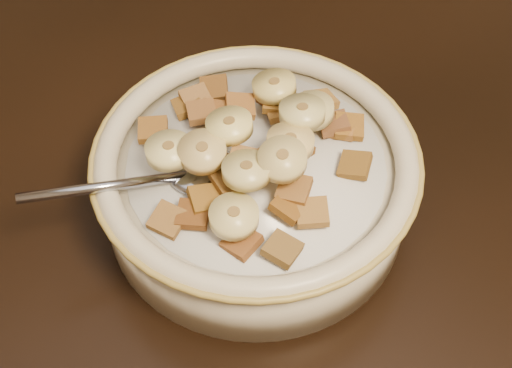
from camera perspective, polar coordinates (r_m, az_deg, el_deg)
table at (r=0.49m, az=-9.51°, el=-13.18°), size 1.41×0.91×0.04m
cereal_bowl at (r=0.50m, az=0.00°, el=-0.31°), size 0.21×0.21×0.05m
milk at (r=0.48m, az=0.00°, el=1.57°), size 0.18×0.18×0.00m
spoon at (r=0.48m, az=-3.92°, el=0.95°), size 0.06×0.05×0.01m
cereal_square_0 at (r=0.53m, az=-3.39°, el=7.63°), size 0.03×0.03×0.01m
cereal_square_1 at (r=0.51m, az=1.78°, el=6.56°), size 0.03×0.03×0.01m
cereal_square_2 at (r=0.52m, az=-4.80°, el=6.78°), size 0.02×0.02×0.01m
cereal_square_3 at (r=0.45m, az=-5.07°, el=-2.42°), size 0.03×0.03×0.01m
cereal_square_4 at (r=0.50m, az=-8.25°, el=4.32°), size 0.03×0.03×0.01m
cereal_square_5 at (r=0.43m, az=2.12°, el=-5.22°), size 0.03×0.03×0.01m
cereal_square_6 at (r=0.44m, az=-1.16°, el=-4.66°), size 0.02×0.02×0.01m
cereal_square_7 at (r=0.46m, az=-2.19°, el=0.38°), size 0.02×0.02×0.01m
cereal_square_8 at (r=0.46m, az=-0.95°, el=1.83°), size 0.03×0.03×0.01m
cereal_square_9 at (r=0.45m, az=2.71°, el=-1.78°), size 0.03×0.03×0.01m
cereal_square_10 at (r=0.50m, az=1.96°, el=6.06°), size 0.03×0.03×0.01m
cereal_square_11 at (r=0.50m, az=7.47°, el=4.59°), size 0.03×0.03×0.01m
cereal_square_12 at (r=0.46m, az=1.81°, el=2.63°), size 0.02×0.02×0.01m
cereal_square_13 at (r=0.50m, az=-4.38°, el=5.78°), size 0.03×0.03×0.01m
cereal_square_14 at (r=0.52m, az=1.50°, el=6.93°), size 0.02×0.02×0.01m
cereal_square_15 at (r=0.46m, az=2.04°, el=2.31°), size 0.03×0.03×0.01m
cereal_square_16 at (r=0.47m, az=3.07°, el=2.79°), size 0.02×0.02×0.01m
cereal_square_17 at (r=0.45m, az=4.53°, el=-2.27°), size 0.03×0.03×0.01m
cereal_square_18 at (r=0.45m, az=-4.06°, el=-1.24°), size 0.03×0.03×0.01m
cereal_square_19 at (r=0.45m, az=3.05°, el=-0.41°), size 0.03×0.03×0.01m
cereal_square_20 at (r=0.51m, az=-3.61°, el=5.89°), size 0.03×0.03×0.01m
cereal_square_21 at (r=0.52m, az=-5.50°, el=6.28°), size 0.03×0.03×0.01m
cereal_square_22 at (r=0.52m, az=1.80°, el=7.31°), size 0.03×0.03×0.01m
cereal_square_23 at (r=0.50m, az=6.86°, el=4.57°), size 0.03×0.03×0.01m
cereal_square_24 at (r=0.53m, az=1.80°, el=7.66°), size 0.03×0.03×0.01m
cereal_square_25 at (r=0.48m, az=7.91°, el=1.51°), size 0.03×0.03×0.01m
cereal_square_26 at (r=0.50m, az=6.25°, el=4.84°), size 0.03×0.03×0.01m
cereal_square_27 at (r=0.52m, az=5.23°, el=6.72°), size 0.02×0.02×0.01m
cereal_square_28 at (r=0.50m, az=-1.27°, el=6.26°), size 0.03×0.03×0.01m
cereal_square_29 at (r=0.45m, az=-7.07°, el=-2.86°), size 0.03×0.03×0.01m
banana_slice_0 at (r=0.49m, az=4.48°, el=5.88°), size 0.03×0.03×0.01m
banana_slice_1 at (r=0.44m, az=-0.76°, el=1.11°), size 0.04×0.04×0.02m
banana_slice_2 at (r=0.46m, az=-6.97°, el=2.68°), size 0.04×0.04×0.01m
banana_slice_3 at (r=0.47m, az=-2.15°, el=4.68°), size 0.04×0.04×0.01m
banana_slice_4 at (r=0.46m, az=-4.30°, el=2.59°), size 0.04×0.04×0.01m
banana_slice_5 at (r=0.48m, az=3.71°, el=5.78°), size 0.04×0.04×0.02m
banana_slice_6 at (r=0.46m, az=2.76°, el=3.36°), size 0.04×0.04×0.01m
banana_slice_7 at (r=0.51m, az=1.46°, el=7.83°), size 0.04×0.04×0.02m
banana_slice_8 at (r=0.44m, az=2.13°, el=1.98°), size 0.04×0.04×0.02m
banana_slice_9 at (r=0.44m, az=-1.77°, el=-2.60°), size 0.04×0.04×0.01m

